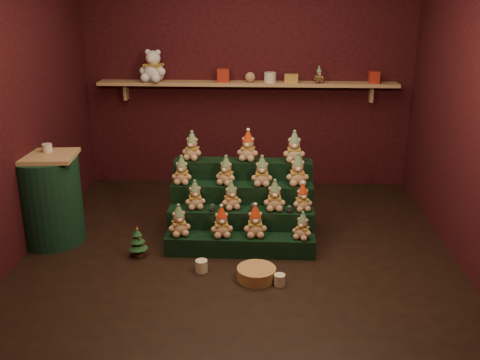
# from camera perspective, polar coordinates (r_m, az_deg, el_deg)

# --- Properties ---
(ground) EXTENTS (4.00, 4.00, 0.00)m
(ground) POSITION_cam_1_polar(r_m,az_deg,el_deg) (5.12, -0.11, -7.59)
(ground) COLOR black
(ground) RESTS_ON ground
(back_wall) EXTENTS (4.00, 0.10, 2.80)m
(back_wall) POSITION_cam_1_polar(r_m,az_deg,el_deg) (6.69, 0.82, 11.32)
(back_wall) COLOR black
(back_wall) RESTS_ON ground
(front_wall) EXTENTS (4.00, 0.10, 2.80)m
(front_wall) POSITION_cam_1_polar(r_m,az_deg,el_deg) (2.69, -2.42, -0.38)
(front_wall) COLOR black
(front_wall) RESTS_ON ground
(left_wall) EXTENTS (0.10, 4.00, 2.80)m
(left_wall) POSITION_cam_1_polar(r_m,az_deg,el_deg) (5.19, -23.54, 7.54)
(left_wall) COLOR black
(left_wall) RESTS_ON ground
(right_wall) EXTENTS (0.10, 4.00, 2.80)m
(right_wall) POSITION_cam_1_polar(r_m,az_deg,el_deg) (5.00, 24.24, 7.05)
(right_wall) COLOR black
(right_wall) RESTS_ON ground
(back_shelf) EXTENTS (3.60, 0.26, 0.24)m
(back_shelf) POSITION_cam_1_polar(r_m,az_deg,el_deg) (6.53, 0.76, 10.19)
(back_shelf) COLOR tan
(back_shelf) RESTS_ON ground
(riser_tier_front) EXTENTS (1.40, 0.22, 0.18)m
(riser_tier_front) POSITION_cam_1_polar(r_m,az_deg,el_deg) (5.04, -0.03, -6.94)
(riser_tier_front) COLOR black
(riser_tier_front) RESTS_ON ground
(riser_tier_midfront) EXTENTS (1.40, 0.22, 0.36)m
(riser_tier_midfront) POSITION_cam_1_polar(r_m,az_deg,el_deg) (5.20, 0.09, -4.99)
(riser_tier_midfront) COLOR black
(riser_tier_midfront) RESTS_ON ground
(riser_tier_midback) EXTENTS (1.40, 0.22, 0.54)m
(riser_tier_midback) POSITION_cam_1_polar(r_m,az_deg,el_deg) (5.36, 0.21, -3.16)
(riser_tier_midback) COLOR black
(riser_tier_midback) RESTS_ON ground
(riser_tier_back) EXTENTS (1.40, 0.22, 0.72)m
(riser_tier_back) POSITION_cam_1_polar(r_m,az_deg,el_deg) (5.54, 0.32, -1.44)
(riser_tier_back) COLOR black
(riser_tier_back) RESTS_ON ground
(teddy_0) EXTENTS (0.26, 0.25, 0.29)m
(teddy_0) POSITION_cam_1_polar(r_m,az_deg,el_deg) (5.00, -6.54, -4.29)
(teddy_0) COLOR tan
(teddy_0) RESTS_ON riser_tier_front
(teddy_1) EXTENTS (0.24, 0.22, 0.29)m
(teddy_1) POSITION_cam_1_polar(r_m,az_deg,el_deg) (4.95, -1.98, -4.46)
(teddy_1) COLOR tan
(teddy_1) RESTS_ON riser_tier_front
(teddy_2) EXTENTS (0.23, 0.21, 0.30)m
(teddy_2) POSITION_cam_1_polar(r_m,az_deg,el_deg) (4.94, 1.64, -4.39)
(teddy_2) COLOR tan
(teddy_2) RESTS_ON riser_tier_front
(teddy_3) EXTENTS (0.23, 0.23, 0.25)m
(teddy_3) POSITION_cam_1_polar(r_m,az_deg,el_deg) (4.94, 6.69, -4.86)
(teddy_3) COLOR tan
(teddy_3) RESTS_ON riser_tier_front
(teddy_4) EXTENTS (0.23, 0.22, 0.27)m
(teddy_4) POSITION_cam_1_polar(r_m,az_deg,el_deg) (5.13, -4.82, -1.58)
(teddy_4) COLOR tan
(teddy_4) RESTS_ON riser_tier_midfront
(teddy_5) EXTENTS (0.24, 0.23, 0.27)m
(teddy_5) POSITION_cam_1_polar(r_m,az_deg,el_deg) (5.10, -0.95, -1.64)
(teddy_5) COLOR tan
(teddy_5) RESTS_ON riser_tier_midfront
(teddy_6) EXTENTS (0.22, 0.20, 0.29)m
(teddy_6) POSITION_cam_1_polar(r_m,az_deg,el_deg) (5.08, 3.71, -1.65)
(teddy_6) COLOR tan
(teddy_6) RESTS_ON riser_tier_midfront
(teddy_7) EXTENTS (0.22, 0.21, 0.26)m
(teddy_7) POSITION_cam_1_polar(r_m,az_deg,el_deg) (5.10, 6.68, -1.83)
(teddy_7) COLOR tan
(teddy_7) RESTS_ON riser_tier_midfront
(teddy_8) EXTENTS (0.20, 0.18, 0.28)m
(teddy_8) POSITION_cam_1_polar(r_m,az_deg,el_deg) (5.27, -6.23, 1.05)
(teddy_8) COLOR tan
(teddy_8) RESTS_ON riser_tier_midback
(teddy_9) EXTENTS (0.25, 0.24, 0.28)m
(teddy_9) POSITION_cam_1_polar(r_m,az_deg,el_deg) (5.23, -1.49, 1.02)
(teddy_9) COLOR tan
(teddy_9) RESTS_ON riser_tier_midback
(teddy_10) EXTENTS (0.21, 0.19, 0.29)m
(teddy_10) POSITION_cam_1_polar(r_m,az_deg,el_deg) (5.20, 2.35, 0.97)
(teddy_10) COLOR tan
(teddy_10) RESTS_ON riser_tier_midback
(teddy_11) EXTENTS (0.24, 0.22, 0.31)m
(teddy_11) POSITION_cam_1_polar(r_m,az_deg,el_deg) (5.23, 6.15, 1.11)
(teddy_11) COLOR tan
(teddy_11) RESTS_ON riser_tier_midback
(teddy_12) EXTENTS (0.24, 0.23, 0.29)m
(teddy_12) POSITION_cam_1_polar(r_m,az_deg,el_deg) (5.43, -5.12, 3.66)
(teddy_12) COLOR tan
(teddy_12) RESTS_ON riser_tier_back
(teddy_13) EXTENTS (0.25, 0.24, 0.30)m
(teddy_13) POSITION_cam_1_polar(r_m,az_deg,el_deg) (5.38, 0.87, 3.68)
(teddy_13) COLOR tan
(teddy_13) RESTS_ON riser_tier_back
(teddy_14) EXTENTS (0.22, 0.20, 0.30)m
(teddy_14) POSITION_cam_1_polar(r_m,az_deg,el_deg) (5.37, 5.80, 3.55)
(teddy_14) COLOR tan
(teddy_14) RESTS_ON riser_tier_back
(snow_globe_a) EXTENTS (0.06, 0.06, 0.08)m
(snow_globe_a) POSITION_cam_1_polar(r_m,az_deg,el_deg) (5.08, -2.99, -2.94)
(snow_globe_a) COLOR black
(snow_globe_a) RESTS_ON riser_tier_midfront
(snow_globe_b) EXTENTS (0.07, 0.07, 0.09)m
(snow_globe_b) POSITION_cam_1_polar(r_m,az_deg,el_deg) (5.05, 1.48, -2.94)
(snow_globe_b) COLOR black
(snow_globe_b) RESTS_ON riser_tier_midfront
(snow_globe_c) EXTENTS (0.06, 0.06, 0.08)m
(snow_globe_c) POSITION_cam_1_polar(r_m,az_deg,el_deg) (5.06, 5.29, -3.08)
(snow_globe_c) COLOR black
(snow_globe_c) RESTS_ON riser_tier_midfront
(side_table) EXTENTS (0.63, 0.62, 0.89)m
(side_table) POSITION_cam_1_polar(r_m,az_deg,el_deg) (5.48, -19.70, -1.93)
(side_table) COLOR tan
(side_table) RESTS_ON ground
(table_ornament) EXTENTS (0.09, 0.09, 0.08)m
(table_ornament) POSITION_cam_1_polar(r_m,az_deg,el_deg) (5.43, -19.88, 3.26)
(table_ornament) COLOR beige
(table_ornament) RESTS_ON side_table
(mini_christmas_tree) EXTENTS (0.18, 0.18, 0.30)m
(mini_christmas_tree) POSITION_cam_1_polar(r_m,az_deg,el_deg) (5.06, -10.85, -6.49)
(mini_christmas_tree) COLOR #492A1A
(mini_christmas_tree) RESTS_ON ground
(mug_left) EXTENTS (0.11, 0.11, 0.11)m
(mug_left) POSITION_cam_1_polar(r_m,az_deg,el_deg) (4.76, -4.13, -9.13)
(mug_left) COLOR beige
(mug_left) RESTS_ON ground
(mug_right) EXTENTS (0.10, 0.10, 0.10)m
(mug_right) POSITION_cam_1_polar(r_m,az_deg,el_deg) (4.56, 4.24, -10.57)
(mug_right) COLOR beige
(mug_right) RESTS_ON ground
(wicker_basket) EXTENTS (0.39, 0.39, 0.10)m
(wicker_basket) POSITION_cam_1_polar(r_m,az_deg,el_deg) (4.63, 1.76, -9.94)
(wicker_basket) COLOR #AA7E44
(wicker_basket) RESTS_ON ground
(white_bear) EXTENTS (0.41, 0.39, 0.48)m
(white_bear) POSITION_cam_1_polar(r_m,az_deg,el_deg) (6.60, -9.24, 12.36)
(white_bear) COLOR silver
(white_bear) RESTS_ON back_shelf
(brown_bear) EXTENTS (0.16, 0.15, 0.19)m
(brown_bear) POSITION_cam_1_polar(r_m,az_deg,el_deg) (6.50, 8.41, 11.03)
(brown_bear) COLOR #4C2919
(brown_bear) RESTS_ON back_shelf
(gift_tin_red_a) EXTENTS (0.14, 0.14, 0.16)m
(gift_tin_red_a) POSITION_cam_1_polar(r_m,az_deg,el_deg) (6.51, -1.77, 11.10)
(gift_tin_red_a) COLOR #AF2C1B
(gift_tin_red_a) RESTS_ON back_shelf
(gift_tin_cream) EXTENTS (0.14, 0.14, 0.12)m
(gift_tin_cream) POSITION_cam_1_polar(r_m,az_deg,el_deg) (6.49, 3.22, 10.88)
(gift_tin_cream) COLOR beige
(gift_tin_cream) RESTS_ON back_shelf
(gift_tin_red_b) EXTENTS (0.12, 0.12, 0.14)m
(gift_tin_red_b) POSITION_cam_1_polar(r_m,az_deg,el_deg) (6.61, 14.09, 10.58)
(gift_tin_red_b) COLOR #AF2C1B
(gift_tin_red_b) RESTS_ON back_shelf
(shelf_plush_ball) EXTENTS (0.12, 0.12, 0.12)m
(shelf_plush_ball) POSITION_cam_1_polar(r_m,az_deg,el_deg) (6.49, 1.09, 10.91)
(shelf_plush_ball) COLOR tan
(shelf_plush_ball) RESTS_ON back_shelf
(scarf_gift_box) EXTENTS (0.16, 0.10, 0.10)m
(scarf_gift_box) POSITION_cam_1_polar(r_m,az_deg,el_deg) (6.50, 5.48, 10.74)
(scarf_gift_box) COLOR orange
(scarf_gift_box) RESTS_ON back_shelf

